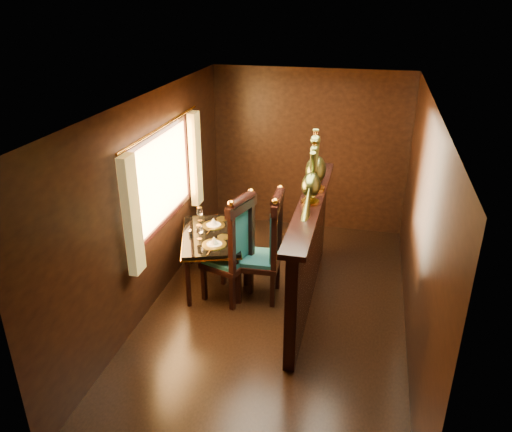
# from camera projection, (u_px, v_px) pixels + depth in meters

# --- Properties ---
(ground) EXTENTS (5.00, 5.00, 0.00)m
(ground) POSITION_uv_depth(u_px,v_px,m) (276.00, 311.00, 5.99)
(ground) COLOR black
(ground) RESTS_ON ground
(room_shell) EXTENTS (3.04, 5.04, 2.52)m
(room_shell) POSITION_uv_depth(u_px,v_px,m) (271.00, 187.00, 5.37)
(room_shell) COLOR black
(room_shell) RESTS_ON ground
(partition) EXTENTS (0.26, 2.70, 1.36)m
(partition) POSITION_uv_depth(u_px,v_px,m) (308.00, 250.00, 5.89)
(partition) COLOR black
(partition) RESTS_ON ground
(dining_table) EXTENTS (1.06, 1.36, 0.90)m
(dining_table) POSITION_uv_depth(u_px,v_px,m) (211.00, 239.00, 6.34)
(dining_table) COLOR black
(dining_table) RESTS_ON ground
(chair_left) EXTENTS (0.65, 0.67, 1.43)m
(chair_left) POSITION_uv_depth(u_px,v_px,m) (236.00, 246.00, 5.92)
(chair_left) COLOR black
(chair_left) RESTS_ON ground
(chair_right) EXTENTS (0.53, 0.57, 1.43)m
(chair_right) POSITION_uv_depth(u_px,v_px,m) (270.00, 244.00, 5.97)
(chair_right) COLOR black
(chair_right) RESTS_ON ground
(peacock_left) EXTENTS (0.21, 0.57, 0.67)m
(peacock_left) POSITION_uv_depth(u_px,v_px,m) (311.00, 174.00, 5.39)
(peacock_left) COLOR #174732
(peacock_left) RESTS_ON partition
(peacock_right) EXTENTS (0.25, 0.66, 0.79)m
(peacock_right) POSITION_uv_depth(u_px,v_px,m) (316.00, 158.00, 5.73)
(peacock_right) COLOR #174732
(peacock_right) RESTS_ON partition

